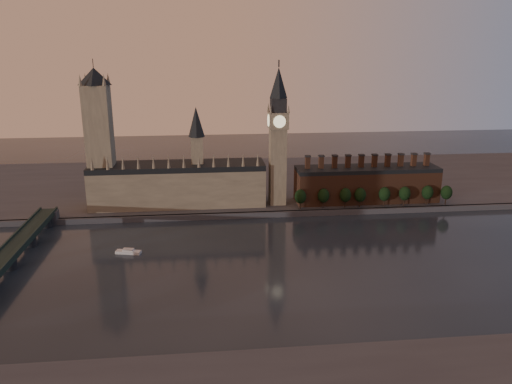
% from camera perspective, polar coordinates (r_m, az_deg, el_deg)
% --- Properties ---
extents(ground, '(900.00, 900.00, 0.00)m').
position_cam_1_polar(ground, '(283.23, 3.65, -8.84)').
color(ground, black).
rests_on(ground, ground).
extents(north_bank, '(900.00, 182.00, 4.00)m').
position_cam_1_polar(north_bank, '(448.74, -0.10, 1.04)').
color(north_bank, '#46464B').
rests_on(north_bank, ground).
extents(palace_of_westminster, '(130.00, 30.30, 74.00)m').
position_cam_1_polar(palace_of_westminster, '(380.99, -8.79, 1.12)').
color(palace_of_westminster, gray).
rests_on(palace_of_westminster, north_bank).
extents(victoria_tower, '(24.00, 24.00, 108.00)m').
position_cam_1_polar(victoria_tower, '(380.18, -17.48, 6.32)').
color(victoria_tower, gray).
rests_on(victoria_tower, north_bank).
extents(big_ben, '(15.00, 15.00, 107.00)m').
position_cam_1_polar(big_ben, '(372.06, 2.53, 6.49)').
color(big_ben, gray).
rests_on(big_ben, north_bank).
extents(chimney_block, '(110.00, 25.00, 37.00)m').
position_cam_1_polar(chimney_block, '(396.77, 12.51, 0.97)').
color(chimney_block, brown).
rests_on(chimney_block, north_bank).
extents(embankment_tree_0, '(8.60, 8.60, 14.88)m').
position_cam_1_polar(embankment_tree_0, '(369.89, 5.10, -0.52)').
color(embankment_tree_0, black).
rests_on(embankment_tree_0, north_bank).
extents(embankment_tree_1, '(8.60, 8.60, 14.88)m').
position_cam_1_polar(embankment_tree_1, '(374.03, 7.72, -0.42)').
color(embankment_tree_1, black).
rests_on(embankment_tree_1, north_bank).
extents(embankment_tree_2, '(8.60, 8.60, 14.88)m').
position_cam_1_polar(embankment_tree_2, '(378.06, 10.18, -0.35)').
color(embankment_tree_2, black).
rests_on(embankment_tree_2, north_bank).
extents(embankment_tree_3, '(8.60, 8.60, 14.88)m').
position_cam_1_polar(embankment_tree_3, '(380.54, 11.82, -0.33)').
color(embankment_tree_3, black).
rests_on(embankment_tree_3, north_bank).
extents(embankment_tree_4, '(8.60, 8.60, 14.88)m').
position_cam_1_polar(embankment_tree_4, '(386.83, 14.48, -0.23)').
color(embankment_tree_4, black).
rests_on(embankment_tree_4, north_bank).
extents(embankment_tree_5, '(8.60, 8.60, 14.88)m').
position_cam_1_polar(embankment_tree_5, '(392.41, 16.63, -0.17)').
color(embankment_tree_5, black).
rests_on(embankment_tree_5, north_bank).
extents(embankment_tree_6, '(8.60, 8.60, 14.88)m').
position_cam_1_polar(embankment_tree_6, '(400.71, 19.01, -0.05)').
color(embankment_tree_6, black).
rests_on(embankment_tree_6, north_bank).
extents(embankment_tree_7, '(8.60, 8.60, 14.88)m').
position_cam_1_polar(embankment_tree_7, '(405.39, 20.94, -0.05)').
color(embankment_tree_7, black).
rests_on(embankment_tree_7, north_bank).
extents(river_boat, '(15.75, 7.59, 3.03)m').
position_cam_1_polar(river_boat, '(312.56, -14.38, -6.62)').
color(river_boat, silver).
rests_on(river_boat, ground).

